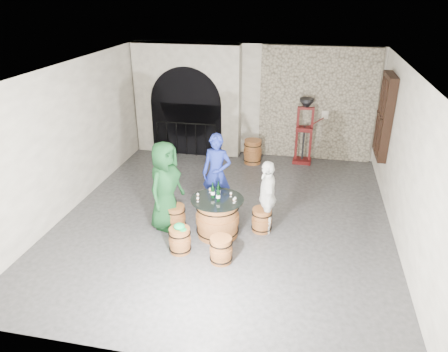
% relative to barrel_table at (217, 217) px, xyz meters
% --- Properties ---
extents(ground, '(8.00, 8.00, 0.00)m').
position_rel_barrel_table_xyz_m(ground, '(0.03, 0.76, -0.40)').
color(ground, '#2F2E31').
rests_on(ground, ground).
extents(wall_back, '(8.00, 0.00, 8.00)m').
position_rel_barrel_table_xyz_m(wall_back, '(0.03, 4.76, 1.20)').
color(wall_back, silver).
rests_on(wall_back, ground).
extents(wall_front, '(8.00, 0.00, 8.00)m').
position_rel_barrel_table_xyz_m(wall_front, '(0.03, -3.24, 1.20)').
color(wall_front, silver).
rests_on(wall_front, ground).
extents(wall_left, '(0.00, 8.00, 8.00)m').
position_rel_barrel_table_xyz_m(wall_left, '(-3.47, 0.76, 1.20)').
color(wall_left, silver).
rests_on(wall_left, ground).
extents(wall_right, '(0.00, 8.00, 8.00)m').
position_rel_barrel_table_xyz_m(wall_right, '(3.53, 0.76, 1.20)').
color(wall_right, silver).
rests_on(wall_right, ground).
extents(ceiling, '(8.00, 8.00, 0.00)m').
position_rel_barrel_table_xyz_m(ceiling, '(0.03, 0.76, 2.80)').
color(ceiling, beige).
rests_on(ceiling, wall_back).
extents(stone_facing_panel, '(3.20, 0.12, 3.18)m').
position_rel_barrel_table_xyz_m(stone_facing_panel, '(1.83, 4.70, 1.20)').
color(stone_facing_panel, '#B0A78C').
rests_on(stone_facing_panel, ground).
extents(arched_opening, '(3.10, 0.60, 3.19)m').
position_rel_barrel_table_xyz_m(arched_opening, '(-1.87, 4.49, 1.18)').
color(arched_opening, silver).
rests_on(arched_opening, ground).
extents(shuttered_window, '(0.23, 1.10, 2.00)m').
position_rel_barrel_table_xyz_m(shuttered_window, '(3.41, 3.16, 1.40)').
color(shuttered_window, black).
rests_on(shuttered_window, wall_right).
extents(barrel_table, '(1.06, 1.06, 0.81)m').
position_rel_barrel_table_xyz_m(barrel_table, '(0.00, 0.00, 0.00)').
color(barrel_table, brown).
rests_on(barrel_table, ground).
extents(barrel_stool_left, '(0.43, 0.43, 0.50)m').
position_rel_barrel_table_xyz_m(barrel_stool_left, '(-0.92, 0.10, -0.15)').
color(barrel_stool_left, brown).
rests_on(barrel_stool_left, ground).
extents(barrel_stool_far, '(0.43, 0.43, 0.50)m').
position_rel_barrel_table_xyz_m(barrel_stool_far, '(-0.21, 0.90, -0.15)').
color(barrel_stool_far, brown).
rests_on(barrel_stool_far, ground).
extents(barrel_stool_right, '(0.43, 0.43, 0.50)m').
position_rel_barrel_table_xyz_m(barrel_stool_right, '(0.86, 0.34, -0.15)').
color(barrel_stool_right, brown).
rests_on(barrel_stool_right, ground).
extents(barrel_stool_near_right, '(0.43, 0.43, 0.50)m').
position_rel_barrel_table_xyz_m(barrel_stool_near_right, '(0.26, -0.89, -0.15)').
color(barrel_stool_near_right, brown).
rests_on(barrel_stool_near_right, ground).
extents(barrel_stool_near_left, '(0.43, 0.43, 0.50)m').
position_rel_barrel_table_xyz_m(barrel_stool_near_left, '(-0.57, -0.73, -0.15)').
color(barrel_stool_near_left, brown).
rests_on(barrel_stool_near_left, ground).
extents(green_cap, '(0.25, 0.21, 0.11)m').
position_rel_barrel_table_xyz_m(green_cap, '(-0.57, -0.73, 0.15)').
color(green_cap, '#0D9045').
rests_on(green_cap, barrel_stool_near_left).
extents(person_green, '(0.85, 1.06, 1.88)m').
position_rel_barrel_table_xyz_m(person_green, '(-1.11, 0.12, 0.54)').
color(person_green, '#103A19').
rests_on(person_green, ground).
extents(person_blue, '(0.70, 0.50, 1.80)m').
position_rel_barrel_table_xyz_m(person_blue, '(-0.24, 1.04, 0.49)').
color(person_blue, navy).
rests_on(person_blue, ground).
extents(person_white, '(0.50, 0.95, 1.55)m').
position_rel_barrel_table_xyz_m(person_white, '(0.94, 0.37, 0.37)').
color(person_white, white).
rests_on(person_white, ground).
extents(wine_bottle_left, '(0.08, 0.08, 0.32)m').
position_rel_barrel_table_xyz_m(wine_bottle_left, '(-0.10, 0.06, 0.54)').
color(wine_bottle_left, black).
rests_on(wine_bottle_left, barrel_table).
extents(wine_bottle_center, '(0.08, 0.08, 0.32)m').
position_rel_barrel_table_xyz_m(wine_bottle_center, '(0.03, -0.07, 0.54)').
color(wine_bottle_center, black).
rests_on(wine_bottle_center, barrel_table).
extents(wine_bottle_right, '(0.08, 0.08, 0.32)m').
position_rel_barrel_table_xyz_m(wine_bottle_right, '(-0.00, 0.13, 0.54)').
color(wine_bottle_right, black).
rests_on(wine_bottle_right, barrel_table).
extents(tasting_glass_a, '(0.05, 0.05, 0.10)m').
position_rel_barrel_table_xyz_m(tasting_glass_a, '(-0.35, -0.18, 0.46)').
color(tasting_glass_a, '#B05722').
rests_on(tasting_glass_a, barrel_table).
extents(tasting_glass_b, '(0.05, 0.05, 0.10)m').
position_rel_barrel_table_xyz_m(tasting_glass_b, '(0.36, -0.04, 0.46)').
color(tasting_glass_b, '#B05722').
rests_on(tasting_glass_b, barrel_table).
extents(tasting_glass_c, '(0.05, 0.05, 0.10)m').
position_rel_barrel_table_xyz_m(tasting_glass_c, '(-0.21, 0.25, 0.46)').
color(tasting_glass_c, '#B05722').
rests_on(tasting_glass_c, barrel_table).
extents(tasting_glass_d, '(0.05, 0.05, 0.10)m').
position_rel_barrel_table_xyz_m(tasting_glass_d, '(0.24, 0.16, 0.46)').
color(tasting_glass_d, '#B05722').
rests_on(tasting_glass_d, barrel_table).
extents(tasting_glass_e, '(0.05, 0.05, 0.10)m').
position_rel_barrel_table_xyz_m(tasting_glass_e, '(0.35, -0.09, 0.46)').
color(tasting_glass_e, '#B05722').
rests_on(tasting_glass_e, barrel_table).
extents(tasting_glass_f, '(0.05, 0.05, 0.10)m').
position_rel_barrel_table_xyz_m(tasting_glass_f, '(-0.39, -0.02, 0.46)').
color(tasting_glass_f, '#B05722').
rests_on(tasting_glass_f, barrel_table).
extents(side_barrel, '(0.52, 0.52, 0.69)m').
position_rel_barrel_table_xyz_m(side_barrel, '(0.15, 3.94, -0.06)').
color(side_barrel, brown).
rests_on(side_barrel, ground).
extents(corking_press, '(0.77, 0.43, 1.87)m').
position_rel_barrel_table_xyz_m(corking_press, '(1.54, 4.27, 0.68)').
color(corking_press, '#53100D').
rests_on(corking_press, ground).
extents(control_box, '(0.18, 0.10, 0.22)m').
position_rel_barrel_table_xyz_m(control_box, '(2.08, 4.62, 0.95)').
color(control_box, silver).
rests_on(control_box, wall_back).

